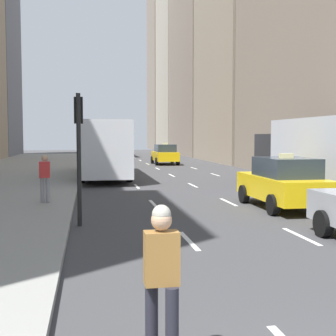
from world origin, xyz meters
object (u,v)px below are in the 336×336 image
object	(u,v)px
taxi_second	(283,183)
pedestrian_far_walking	(45,176)
taxi_lead	(165,154)
city_bus	(103,147)
skateboarder	(162,279)
traffic_light_pole	(79,138)
box_truck	(316,154)

from	to	relation	value
taxi_second	pedestrian_far_walking	size ratio (longest dim) A/B	2.67
taxi_lead	pedestrian_far_walking	size ratio (longest dim) A/B	2.67
taxi_lead	city_bus	size ratio (longest dim) A/B	0.38
taxi_lead	pedestrian_far_walking	distance (m)	24.50
taxi_second	pedestrian_far_walking	xyz separation A→B (m)	(-7.99, 1.74, 0.19)
taxi_lead	skateboarder	distance (m)	35.48
city_bus	skateboarder	bearing A→B (deg)	-90.35
pedestrian_far_walking	traffic_light_pole	size ratio (longest dim) A/B	0.46
city_bus	skateboarder	size ratio (longest dim) A/B	6.65
taxi_lead	box_truck	size ratio (longest dim) A/B	0.52
skateboarder	pedestrian_far_walking	xyz separation A→B (m)	(-2.24, 11.85, 0.10)
traffic_light_pole	taxi_second	bearing A→B (deg)	15.76
city_bus	box_truck	world-z (taller)	city_bus
taxi_second	box_truck	xyz separation A→B (m)	(2.80, 3.19, 0.83)
taxi_lead	taxi_second	distance (m)	24.89
taxi_lead	skateboarder	world-z (taller)	taxi_lead
taxi_second	city_bus	bearing A→B (deg)	112.98
city_bus	box_truck	bearing A→B (deg)	-50.06
box_truck	skateboarder	size ratio (longest dim) A/B	4.81
taxi_second	skateboarder	size ratio (longest dim) A/B	2.52
pedestrian_far_walking	taxi_lead	bearing A→B (deg)	70.95
city_bus	taxi_lead	bearing A→B (deg)	64.29
skateboarder	traffic_light_pole	bearing A→B (deg)	96.91
taxi_second	traffic_light_pole	distance (m)	7.18
pedestrian_far_walking	city_bus	bearing A→B (deg)	78.29
taxi_lead	taxi_second	bearing A→B (deg)	-90.00
taxi_second	traffic_light_pole	xyz separation A→B (m)	(-6.75, -1.91, 1.53)
taxi_lead	traffic_light_pole	world-z (taller)	traffic_light_pole
taxi_second	box_truck	world-z (taller)	box_truck
skateboarder	pedestrian_far_walking	size ratio (longest dim) A/B	1.06
taxi_lead	box_truck	world-z (taller)	box_truck
taxi_lead	traffic_light_pole	bearing A→B (deg)	-104.14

